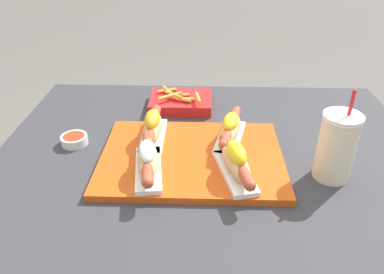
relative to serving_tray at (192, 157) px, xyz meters
The scene contains 9 objects.
patio_table 0.37m from the serving_tray, 33.50° to the left, with size 1.15×0.90×0.70m.
serving_tray is the anchor object (origin of this frame).
hot_dog_0 0.13m from the serving_tray, 142.86° to the right, with size 0.08×0.22×0.07m.
hot_dog_1 0.14m from the serving_tray, 37.45° to the right, with size 0.10×0.21×0.08m.
hot_dog_2 0.14m from the serving_tray, 144.75° to the left, with size 0.06×0.22×0.08m.
hot_dog_3 0.13m from the serving_tray, 37.07° to the left, with size 0.10×0.22×0.07m.
sauce_bowl 0.33m from the serving_tray, 168.00° to the left, with size 0.07×0.07×0.03m.
drink_cup 0.35m from the serving_tray, ahead, with size 0.09×0.09×0.23m.
fries_basket 0.31m from the serving_tray, 98.61° to the left, with size 0.20×0.16×0.06m.
Camera 1 is at (-0.02, -0.83, 1.25)m, focal length 35.00 mm.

